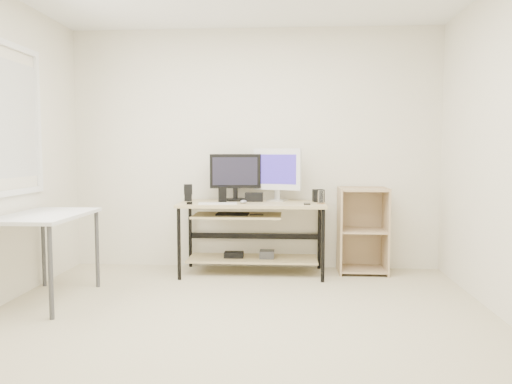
{
  "coord_description": "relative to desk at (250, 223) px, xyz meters",
  "views": [
    {
      "loc": [
        0.37,
        -3.46,
        1.27
      ],
      "look_at": [
        0.06,
        1.3,
        0.89
      ],
      "focal_mm": 35.0,
      "sensor_mm": 36.0,
      "label": 1
    }
  ],
  "objects": [
    {
      "name": "white_imac",
      "position": [
        0.28,
        0.18,
        0.53
      ],
      "size": [
        0.51,
        0.21,
        0.56
      ],
      "rotation": [
        0.0,
        0.0,
        -0.32
      ],
      "color": "silver",
      "rests_on": "desk"
    },
    {
      "name": "room",
      "position": [
        -0.11,
        -1.62,
        0.78
      ],
      "size": [
        4.01,
        4.01,
        2.62
      ],
      "color": "beige",
      "rests_on": "ground"
    },
    {
      "name": "keyboard",
      "position": [
        -0.31,
        -0.19,
        0.22
      ],
      "size": [
        0.4,
        0.16,
        0.01
      ],
      "primitive_type": "cube",
      "rotation": [
        0.0,
        0.0,
        0.13
      ],
      "color": "silver",
      "rests_on": "desk"
    },
    {
      "name": "shelf_unit",
      "position": [
        1.18,
        0.16,
        -0.09
      ],
      "size": [
        0.5,
        0.4,
        0.9
      ],
      "color": "tan",
      "rests_on": "ground"
    },
    {
      "name": "coaster",
      "position": [
        0.73,
        -0.07,
        0.21
      ],
      "size": [
        0.1,
        0.1,
        0.01
      ],
      "primitive_type": "cylinder",
      "rotation": [
        0.0,
        0.0,
        -0.23
      ],
      "color": "#AE7B4E",
      "rests_on": "desk"
    },
    {
      "name": "audio_controller",
      "position": [
        -0.28,
        -0.03,
        0.3
      ],
      "size": [
        0.09,
        0.06,
        0.17
      ],
      "primitive_type": "cube",
      "rotation": [
        0.0,
        0.0,
        0.07
      ],
      "color": "black",
      "rests_on": "desk"
    },
    {
      "name": "drinking_glass",
      "position": [
        0.73,
        -0.07,
        0.28
      ],
      "size": [
        0.08,
        0.08,
        0.13
      ],
      "primitive_type": "cylinder",
      "rotation": [
        0.0,
        0.0,
        -0.23
      ],
      "color": "white",
      "rests_on": "coaster"
    },
    {
      "name": "volume_puck",
      "position": [
        -0.59,
        -0.22,
        0.22
      ],
      "size": [
        0.06,
        0.06,
        0.02
      ],
      "primitive_type": "cylinder",
      "rotation": [
        0.0,
        0.0,
        0.06
      ],
      "color": "black",
      "rests_on": "desk"
    },
    {
      "name": "black_monitor",
      "position": [
        -0.17,
        0.18,
        0.5
      ],
      "size": [
        0.55,
        0.23,
        0.5
      ],
      "rotation": [
        0.0,
        0.0,
        0.16
      ],
      "color": "black",
      "rests_on": "desk"
    },
    {
      "name": "desk",
      "position": [
        0.0,
        0.0,
        0.0
      ],
      "size": [
        1.5,
        0.65,
        0.75
      ],
      "color": "tan",
      "rests_on": "ground"
    },
    {
      "name": "smartphone",
      "position": [
        0.59,
        -0.14,
        0.22
      ],
      "size": [
        0.07,
        0.13,
        0.01
      ],
      "primitive_type": "cube",
      "rotation": [
        0.0,
        0.0,
        -0.03
      ],
      "color": "black",
      "rests_on": "desk"
    },
    {
      "name": "speaker_right",
      "position": [
        0.71,
        0.12,
        0.28
      ],
      "size": [
        0.13,
        0.13,
        0.13
      ],
      "primitive_type": "cube",
      "rotation": [
        0.0,
        0.0,
        0.2
      ],
      "color": "black",
      "rests_on": "desk"
    },
    {
      "name": "side_table",
      "position": [
        -1.65,
        -1.06,
        0.13
      ],
      "size": [
        0.6,
        1.0,
        0.75
      ],
      "color": "silver",
      "rests_on": "ground"
    },
    {
      "name": "mouse",
      "position": [
        -0.06,
        -0.1,
        0.23
      ],
      "size": [
        0.08,
        0.11,
        0.04
      ],
      "primitive_type": "ellipsoid",
      "rotation": [
        0.0,
        0.0,
        -0.12
      ],
      "color": "#AEAEB3",
      "rests_on": "desk"
    },
    {
      "name": "speaker_left",
      "position": [
        -0.67,
        0.12,
        0.3
      ],
      "size": [
        0.1,
        0.1,
        0.18
      ],
      "rotation": [
        0.0,
        0.0,
        0.2
      ],
      "color": "black",
      "rests_on": "desk"
    },
    {
      "name": "center_speaker",
      "position": [
        0.04,
        0.09,
        0.26
      ],
      "size": [
        0.19,
        0.09,
        0.09
      ],
      "primitive_type": "cube",
      "rotation": [
        0.0,
        0.0,
        0.01
      ],
      "color": "black",
      "rests_on": "desk"
    }
  ]
}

